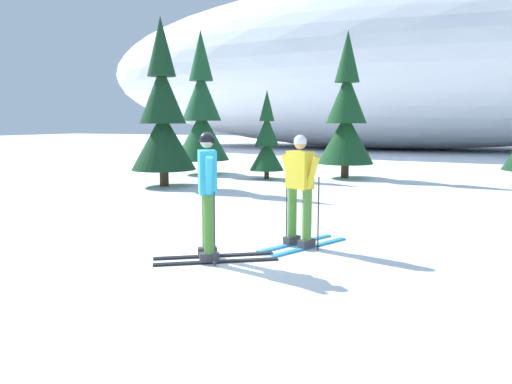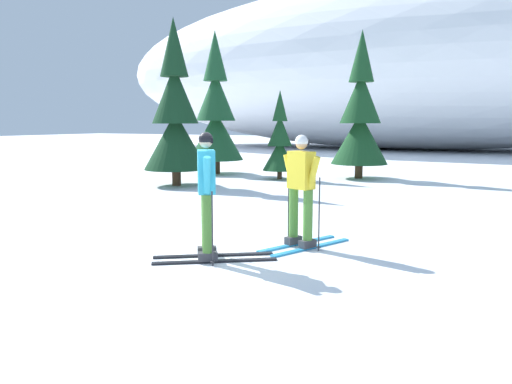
{
  "view_description": "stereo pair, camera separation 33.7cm",
  "coord_description": "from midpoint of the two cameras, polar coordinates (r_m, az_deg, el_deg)",
  "views": [
    {
      "loc": [
        4.11,
        -6.66,
        2.0
      ],
      "look_at": [
        1.02,
        0.21,
        0.95
      ],
      "focal_mm": 35.31,
      "sensor_mm": 36.0,
      "label": 1
    },
    {
      "loc": [
        4.41,
        -6.51,
        2.0
      ],
      "look_at": [
        1.02,
        0.21,
        0.95
      ],
      "focal_mm": 35.31,
      "sensor_mm": 36.0,
      "label": 2
    }
  ],
  "objects": [
    {
      "name": "pine_tree_center_right",
      "position": [
        18.28,
        9.65,
        8.35
      ],
      "size": [
        2.0,
        2.0,
        5.17
      ],
      "color": "#47301E",
      "rests_on": "ground"
    },
    {
      "name": "pine_tree_far_left",
      "position": [
        19.53,
        -6.68,
        8.68
      ],
      "size": [
        2.09,
        2.09,
        5.41
      ],
      "color": "#47301E",
      "rests_on": "ground"
    },
    {
      "name": "snow_ridge_background",
      "position": [
        39.27,
        14.95,
        13.51
      ],
      "size": [
        47.79,
        20.92,
        11.96
      ],
      "primitive_type": "ellipsoid",
      "color": "white",
      "rests_on": "ground"
    },
    {
      "name": "skier_yellow_jacket",
      "position": [
        8.01,
        3.81,
        0.35
      ],
      "size": [
        1.05,
        1.73,
        1.8
      ],
      "color": "#2893CC",
      "rests_on": "ground"
    },
    {
      "name": "pine_tree_center_left",
      "position": [
        17.66,
        0.68,
        5.67
      ],
      "size": [
        1.2,
        1.2,
        3.1
      ],
      "color": "#47301E",
      "rests_on": "ground"
    },
    {
      "name": "ground_plane",
      "position": [
        8.09,
        -8.43,
        -6.45
      ],
      "size": [
        120.0,
        120.0,
        0.0
      ],
      "primitive_type": "plane",
      "color": "white"
    },
    {
      "name": "skier_cyan_jacket",
      "position": [
        7.26,
        -6.77,
        -0.21
      ],
      "size": [
        1.72,
        1.37,
        1.86
      ],
      "color": "black",
      "rests_on": "ground"
    },
    {
      "name": "pine_tree_left",
      "position": [
        15.99,
        -11.13,
        8.38
      ],
      "size": [
        2.0,
        2.0,
        5.17
      ],
      "color": "#47301E",
      "rests_on": "ground"
    }
  ]
}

